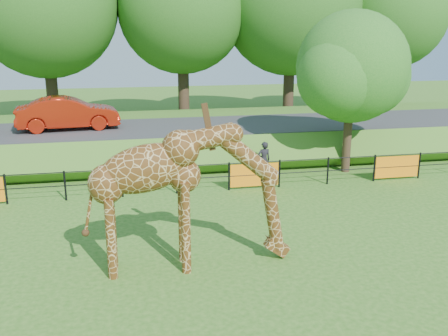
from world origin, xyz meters
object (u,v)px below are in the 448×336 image
(tree_east, at_px, (354,71))
(car_red, at_px, (68,113))
(giraffe, at_px, (190,197))
(visitor, at_px, (264,160))

(tree_east, bearing_deg, car_red, 158.84)
(giraffe, bearing_deg, car_red, 108.82)
(giraffe, xyz_separation_m, tree_east, (7.87, 7.64, 2.40))
(giraffe, relative_size, tree_east, 0.78)
(visitor, distance_m, tree_east, 5.22)
(tree_east, bearing_deg, giraffe, -135.87)
(car_red, distance_m, tree_east, 12.99)
(visitor, relative_size, tree_east, 0.23)
(giraffe, distance_m, tree_east, 11.23)
(car_red, height_order, visitor, car_red)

